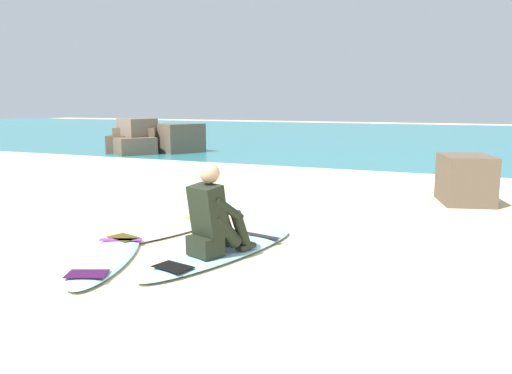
# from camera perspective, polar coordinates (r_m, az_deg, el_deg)

# --- Properties ---
(ground_plane) EXTENTS (80.00, 80.00, 0.00)m
(ground_plane) POSITION_cam_1_polar(r_m,az_deg,el_deg) (5.08, -10.73, -9.28)
(ground_plane) COLOR beige
(sea) EXTENTS (80.00, 28.00, 0.10)m
(sea) POSITION_cam_1_polar(r_m,az_deg,el_deg) (24.87, 17.54, 5.34)
(sea) COLOR teal
(sea) RESTS_ON ground
(breaking_foam) EXTENTS (80.00, 0.90, 0.11)m
(breaking_foam) POSITION_cam_1_polar(r_m,az_deg,el_deg) (11.41, 9.63, 1.40)
(breaking_foam) COLOR white
(breaking_foam) RESTS_ON ground
(surfboard_main) EXTENTS (1.04, 2.44, 0.08)m
(surfboard_main) POSITION_cam_1_polar(r_m,az_deg,el_deg) (5.51, -3.54, -7.28)
(surfboard_main) COLOR #9ED1E5
(surfboard_main) RESTS_ON ground
(surfer_seated) EXTENTS (0.56, 0.77, 0.95)m
(surfer_seated) POSITION_cam_1_polar(r_m,az_deg,el_deg) (5.26, -4.73, -3.57)
(surfer_seated) COLOR black
(surfer_seated) RESTS_ON surfboard_main
(surfboard_spare_near) EXTENTS (1.04, 2.06, 0.08)m
(surfboard_spare_near) POSITION_cam_1_polar(r_m,az_deg,el_deg) (6.52, -10.04, -4.77)
(surfboard_spare_near) COLOR silver
(surfboard_spare_near) RESTS_ON ground
(surfboard_spare_far) EXTENTS (1.28, 2.01, 0.08)m
(surfboard_spare_far) POSITION_cam_1_polar(r_m,az_deg,el_deg) (5.54, -16.35, -7.54)
(surfboard_spare_far) COLOR #9ED1E5
(surfboard_spare_far) RESTS_ON ground
(rock_outcrop_distant) EXTENTS (3.04, 2.75, 1.15)m
(rock_outcrop_distant) POSITION_cam_1_polar(r_m,az_deg,el_deg) (16.27, -12.21, 5.03)
(rock_outcrop_distant) COLOR #756656
(rock_outcrop_distant) RESTS_ON ground
(shoreline_rock) EXTENTS (1.00, 1.18, 0.78)m
(shoreline_rock) POSITION_cam_1_polar(r_m,az_deg,el_deg) (8.95, 22.38, 0.82)
(shoreline_rock) COLOR brown
(shoreline_rock) RESTS_ON ground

